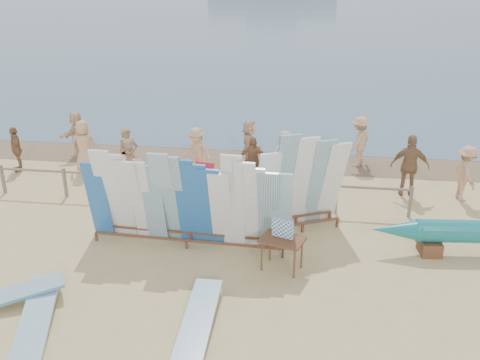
# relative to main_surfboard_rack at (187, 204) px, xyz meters

# --- Properties ---
(ground) EXTENTS (160.00, 160.00, 0.00)m
(ground) POSITION_rel_main_surfboard_rack_xyz_m (-0.33, -0.61, -1.12)
(ground) COLOR #D1B678
(ground) RESTS_ON ground
(ocean) EXTENTS (320.00, 240.00, 0.02)m
(ocean) POSITION_rel_main_surfboard_rack_xyz_m (-0.33, 127.39, -1.12)
(ocean) COLOR #436178
(ocean) RESTS_ON ground
(wet_sand_strip) EXTENTS (40.00, 2.60, 0.01)m
(wet_sand_strip) POSITION_rel_main_surfboard_rack_xyz_m (-0.33, 6.59, -1.12)
(wet_sand_strip) COLOR brown
(wet_sand_strip) RESTS_ON ground
(fence) EXTENTS (12.08, 0.08, 0.90)m
(fence) POSITION_rel_main_surfboard_rack_xyz_m (-0.33, 2.39, -0.49)
(fence) COLOR #7B6B5D
(fence) RESTS_ON ground
(main_surfboard_rack) EXTENTS (5.07, 0.89, 2.50)m
(main_surfboard_rack) POSITION_rel_main_surfboard_rack_xyz_m (0.00, 0.00, 0.00)
(main_surfboard_rack) COLOR brown
(main_surfboard_rack) RESTS_ON ground
(side_surfboard_rack) EXTENTS (2.42, 1.61, 2.72)m
(side_surfboard_rack) POSITION_rel_main_surfboard_rack_xyz_m (2.69, 1.27, 0.11)
(side_surfboard_rack) COLOR brown
(side_surfboard_rack) RESTS_ON ground
(vendor_table) EXTENTS (1.09, 0.91, 1.25)m
(vendor_table) POSITION_rel_main_surfboard_rack_xyz_m (2.36, -0.80, -0.71)
(vendor_table) COLOR brown
(vendor_table) RESTS_ON ground
(flat_board_a) EXTENTS (1.36, 2.74, 0.28)m
(flat_board_a) POSITION_rel_main_surfboard_rack_xyz_m (-2.14, -3.44, -1.12)
(flat_board_a) COLOR #7BB0C6
(flat_board_a) RESTS_ON ground
(flat_board_b) EXTENTS (0.61, 2.71, 0.26)m
(flat_board_b) POSITION_rel_main_surfboard_rack_xyz_m (0.93, -3.19, -1.12)
(flat_board_b) COLOR #7BB0C6
(flat_board_b) RESTS_ON ground
(beach_chair_left) EXTENTS (0.52, 0.53, 0.78)m
(beach_chair_left) POSITION_rel_main_surfboard_rack_xyz_m (-0.67, 2.84, -0.89)
(beach_chair_left) COLOR red
(beach_chair_left) RESTS_ON ground
(beach_chair_right) EXTENTS (0.70, 0.72, 0.96)m
(beach_chair_right) POSITION_rel_main_surfboard_rack_xyz_m (-0.30, 3.09, -0.84)
(beach_chair_right) COLOR red
(beach_chair_right) RESTS_ON ground
(stroller) EXTENTS (0.72, 0.88, 1.06)m
(stroller) POSITION_rel_main_surfboard_rack_xyz_m (2.25, 3.58, -0.70)
(stroller) COLOR red
(stroller) RESTS_ON ground
(beachgoer_extra_1) EXTENTS (0.85, 0.95, 1.53)m
(beachgoer_extra_1) POSITION_rel_main_surfboard_rack_xyz_m (-6.95, 4.30, -0.35)
(beachgoer_extra_1) COLOR #8C6042
(beachgoer_extra_1) RESTS_ON ground
(beachgoer_7) EXTENTS (0.65, 0.54, 1.55)m
(beachgoer_7) POSITION_rel_main_surfboard_rack_xyz_m (2.42, 4.46, -0.35)
(beachgoer_7) COLOR #8C6042
(beachgoer_7) RESTS_ON ground
(beachgoer_3) EXTENTS (1.15, 0.77, 1.65)m
(beachgoer_3) POSITION_rel_main_surfboard_rack_xyz_m (-0.79, 4.66, -0.30)
(beachgoer_3) COLOR tan
(beachgoer_3) RESTS_ON ground
(beachgoer_5) EXTENTS (1.01, 1.62, 1.67)m
(beachgoer_5) POSITION_rel_main_surfboard_rack_xyz_m (0.80, 5.80, -0.29)
(beachgoer_5) COLOR beige
(beachgoer_5) RESTS_ON ground
(beachgoer_extra_0) EXTENTS (0.61, 1.13, 1.66)m
(beachgoer_extra_0) POSITION_rel_main_surfboard_rack_xyz_m (7.42, 3.82, -0.29)
(beachgoer_extra_0) COLOR tan
(beachgoer_extra_0) RESTS_ON ground
(beachgoer_11) EXTENTS (0.67, 1.58, 1.66)m
(beachgoer_11) POSITION_rel_main_surfboard_rack_xyz_m (-5.64, 6.13, -0.29)
(beachgoer_11) COLOR beige
(beachgoer_11) RESTS_ON ground
(beachgoer_1) EXTENTS (0.72, 0.63, 1.74)m
(beachgoer_1) POSITION_rel_main_surfboard_rack_xyz_m (-2.86, 3.93, -0.25)
(beachgoer_1) COLOR #8C6042
(beachgoer_1) RESTS_ON ground
(beachgoer_9) EXTENTS (0.99, 1.22, 1.77)m
(beachgoer_9) POSITION_rel_main_surfboard_rack_xyz_m (4.56, 6.37, -0.24)
(beachgoer_9) COLOR tan
(beachgoer_9) RESTS_ON ground
(beachgoer_6) EXTENTS (0.96, 0.69, 1.79)m
(beachgoer_6) POSITION_rel_main_surfboard_rack_xyz_m (2.11, 4.22, -0.23)
(beachgoer_6) COLOR tan
(beachgoer_6) RESTS_ON ground
(beachgoer_0) EXTENTS (0.95, 0.63, 1.78)m
(beachgoer_0) POSITION_rel_main_surfboard_rack_xyz_m (-4.63, 4.55, -0.23)
(beachgoer_0) COLOR tan
(beachgoer_0) RESTS_ON ground
(beachgoer_10) EXTENTS (1.15, 0.58, 1.90)m
(beachgoer_10) POSITION_rel_main_surfboard_rack_xyz_m (5.85, 3.92, -0.17)
(beachgoer_10) COLOR #8C6042
(beachgoer_10) RESTS_ON ground
(beachgoer_2) EXTENTS (0.80, 0.90, 1.70)m
(beachgoer_2) POSITION_rel_main_surfboard_rack_xyz_m (-2.47, 3.06, -0.27)
(beachgoer_2) COLOR beige
(beachgoer_2) RESTS_ON ground
(beachgoer_8) EXTENTS (0.96, 0.75, 1.79)m
(beachgoer_8) POSITION_rel_main_surfboard_rack_xyz_m (2.88, 3.50, -0.23)
(beachgoer_8) COLOR beige
(beachgoer_8) RESTS_ON ground
(beachgoer_4) EXTENTS (0.94, 0.47, 1.56)m
(beachgoer_4) POSITION_rel_main_surfboard_rack_xyz_m (1.10, 4.22, -0.34)
(beachgoer_4) COLOR #8C6042
(beachgoer_4) RESTS_ON ground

